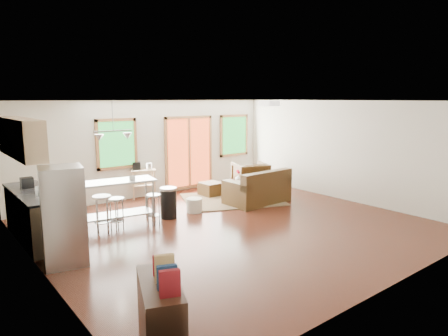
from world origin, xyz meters
TOP-DOWN VIEW (x-y plane):
  - floor at (0.00, 0.00)m, footprint 7.50×7.00m
  - ceiling at (0.00, 0.00)m, footprint 7.50×7.00m
  - back_wall at (0.00, 3.51)m, footprint 7.50×0.02m
  - left_wall at (-3.76, 0.00)m, footprint 0.02×7.00m
  - right_wall at (3.76, 0.00)m, footprint 0.02×7.00m
  - front_wall at (0.00, -3.51)m, footprint 7.50×0.02m
  - window_left at (-1.00, 3.46)m, footprint 1.10×0.05m
  - french_doors at (1.20, 3.46)m, footprint 1.60×0.05m
  - window_right at (2.90, 3.46)m, footprint 1.10×0.05m
  - rug at (1.39, 1.71)m, footprint 3.03×2.72m
  - loveseat at (1.71, 1.05)m, footprint 1.65×0.97m
  - coffee_table at (2.03, 1.89)m, footprint 1.19×0.88m
  - armchair at (2.45, 2.18)m, footprint 1.13×1.10m
  - ottoman at (1.25, 2.45)m, footprint 0.56×0.56m
  - pouf at (-0.04, 1.38)m, footprint 0.40×0.40m
  - vase at (1.83, 1.98)m, footprint 0.19×0.20m
  - book at (2.14, 1.56)m, footprint 0.20×0.03m
  - cabinets at (-3.49, 1.70)m, footprint 0.64×2.24m
  - refrigerator at (-3.34, 0.19)m, footprint 0.75×0.74m
  - island at (-1.88, 1.49)m, footprint 1.62×0.84m
  - cup at (-1.58, 1.40)m, footprint 0.15×0.14m
  - bar_stool_a at (-2.31, 1.26)m, footprint 0.48×0.48m
  - bar_stool_b at (-2.02, 1.24)m, footprint 0.39×0.39m
  - bar_stool_c at (-1.24, 1.14)m, footprint 0.33×0.33m
  - trash_can at (-0.74, 1.36)m, footprint 0.44×0.44m
  - kitchen_cart at (-0.37, 3.35)m, footprint 0.75×0.61m
  - bookshelf at (-3.35, -2.92)m, footprint 0.70×1.04m
  - ceiling_flush at (1.60, 0.60)m, footprint 0.35×0.35m
  - pendant_light at (-1.90, 1.50)m, footprint 0.80×0.18m

SIDE VIEW (x-z plane):
  - floor at x=0.00m, z-range -0.02..0.00m
  - rug at x=1.39m, z-range 0.00..0.02m
  - pouf at x=-0.04m, z-range 0.00..0.33m
  - ottoman at x=1.25m, z-range 0.00..0.37m
  - loveseat at x=1.71m, z-range -0.09..0.77m
  - trash_can at x=-0.74m, z-range 0.00..0.70m
  - coffee_table at x=2.03m, z-range 0.15..0.58m
  - bookshelf at x=-3.35m, z-range -0.12..1.02m
  - armchair at x=2.45m, z-range 0.00..0.92m
  - bar_stool_c at x=-1.24m, z-range 0.16..0.81m
  - bar_stool_b at x=-2.02m, z-range 0.16..0.84m
  - vase at x=1.83m, z-range 0.36..0.68m
  - book at x=2.14m, z-range 0.40..0.66m
  - bar_stool_a at x=-2.31m, z-range 0.19..0.95m
  - island at x=-1.88m, z-range 0.18..1.16m
  - kitchen_cart at x=-0.37m, z-range 0.18..1.16m
  - refrigerator at x=-3.34m, z-range 0.00..1.60m
  - cabinets at x=-3.49m, z-range -0.22..2.08m
  - cup at x=-1.58m, z-range 0.95..1.08m
  - french_doors at x=1.20m, z-range 0.05..2.15m
  - back_wall at x=0.00m, z-range 0.00..2.60m
  - left_wall at x=-3.76m, z-range 0.00..2.60m
  - right_wall at x=3.76m, z-range 0.00..2.60m
  - front_wall at x=0.00m, z-range 0.00..2.60m
  - window_left at x=-1.00m, z-range 0.85..2.15m
  - window_right at x=2.90m, z-range 0.85..2.15m
  - pendant_light at x=-1.90m, z-range 1.50..2.29m
  - ceiling_flush at x=1.60m, z-range 2.47..2.59m
  - ceiling at x=0.00m, z-range 2.60..2.62m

